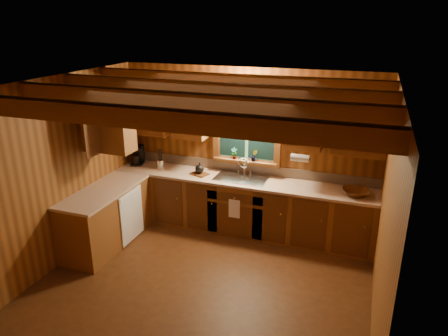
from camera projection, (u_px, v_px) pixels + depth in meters
room at (202, 193)px, 5.06m from camera, size 4.20×4.20×4.20m
ceiling_beams at (200, 95)px, 4.65m from camera, size 4.20×2.54×0.18m
base_cabinets at (205, 209)px, 6.65m from camera, size 4.20×2.22×0.86m
countertop at (206, 183)px, 6.49m from camera, size 4.20×2.24×0.04m
backsplash at (246, 168)px, 6.83m from camera, size 4.20×0.02×0.16m
dishwasher_panel at (132, 216)px, 6.42m from camera, size 0.02×0.60×0.80m
upper_cabinets at (203, 120)px, 6.31m from camera, size 4.19×1.77×0.78m
window at (247, 136)px, 6.63m from camera, size 1.12×0.08×1.00m
window_sill at (245, 161)px, 6.73m from camera, size 1.06×0.14×0.04m
wall_sconce at (245, 97)px, 6.31m from camera, size 0.45×0.21×0.17m
paper_towel_roll at (300, 158)px, 6.09m from camera, size 0.27×0.11×0.11m
dish_towel at (234, 209)px, 6.44m from camera, size 0.18×0.01×0.30m
sink at (241, 181)px, 6.63m from camera, size 0.82×0.48×0.43m
coffee_maker at (137, 155)px, 7.21m from camera, size 0.19×0.24×0.33m
utensil_crock at (160, 164)px, 7.02m from camera, size 0.12×0.12×0.34m
cutting_board at (200, 174)px, 6.77m from camera, size 0.32×0.27×0.02m
teakettle at (200, 169)px, 6.74m from camera, size 0.14×0.14×0.18m
wicker_basket at (356, 192)px, 5.96m from camera, size 0.46×0.46×0.09m
potted_plant_left at (234, 154)px, 6.73m from camera, size 0.12×0.10×0.19m
potted_plant_right at (254, 155)px, 6.64m from camera, size 0.12×0.11×0.19m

